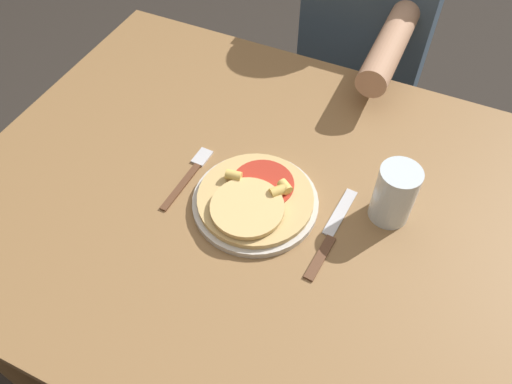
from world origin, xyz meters
The scene contains 8 objects.
ground_plane centered at (0.00, 0.00, 0.00)m, with size 8.00×8.00×0.00m, color #2D2823.
dining_table centered at (0.00, 0.00, 0.66)m, with size 1.17×0.92×0.77m.
plate centered at (0.00, -0.02, 0.77)m, with size 0.24×0.24×0.01m.
pizza centered at (0.00, -0.02, 0.79)m, with size 0.22×0.22×0.04m.
fork centered at (-0.15, -0.01, 0.77)m, with size 0.03×0.18×0.00m.
knife centered at (0.16, -0.02, 0.77)m, with size 0.03×0.22×0.00m.
drinking_glass centered at (0.24, 0.07, 0.83)m, with size 0.08×0.08×0.12m.
person_diner centered at (0.01, 0.72, 0.68)m, with size 0.35×0.52×1.17m.
Camera 1 is at (0.25, -0.55, 1.53)m, focal length 35.00 mm.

